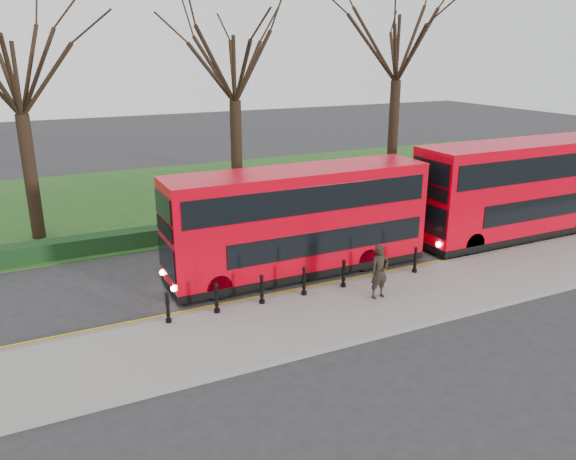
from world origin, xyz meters
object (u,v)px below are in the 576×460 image
pedestrian (379,271)px  bollard_row (304,282)px  bus_rear (525,189)px  bus_lead (299,222)px

pedestrian → bollard_row: bearing=145.4°
bus_rear → pedestrian: size_ratio=5.79×
bus_lead → pedestrian: bearing=-69.9°
bus_lead → pedestrian: bus_lead is taller
bollard_row → bus_rear: size_ratio=0.88×
bus_lead → bollard_row: bearing=-112.2°
bus_rear → pedestrian: (-10.30, -3.22, -1.14)m
bus_lead → bus_rear: bus_rear is taller
bollard_row → bus_rear: bearing=8.5°
bus_rear → pedestrian: bearing=-162.6°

